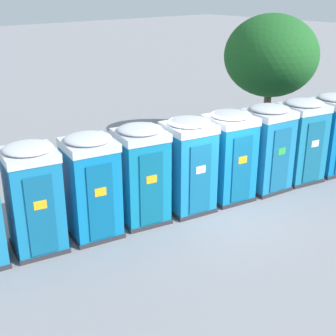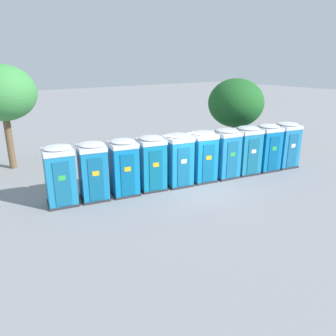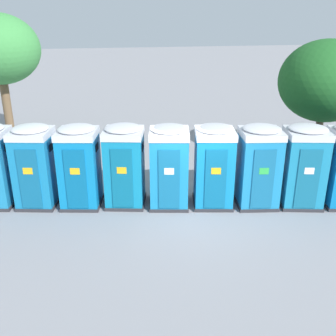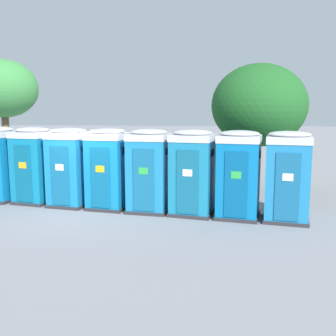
% 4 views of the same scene
% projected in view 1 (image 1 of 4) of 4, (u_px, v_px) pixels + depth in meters
% --- Properties ---
extents(ground_plane, '(120.00, 120.00, 0.00)m').
position_uv_depth(ground_plane, '(219.00, 210.00, 12.69)').
color(ground_plane, gray).
extents(portapotty_1, '(1.38, 1.41, 2.54)m').
position_uv_depth(portapotty_1, '(34.00, 197.00, 10.45)').
color(portapotty_1, '#2D2D33').
rests_on(portapotty_1, ground).
extents(portapotty_2, '(1.38, 1.40, 2.54)m').
position_uv_depth(portapotty_2, '(91.00, 185.00, 11.06)').
color(portapotty_2, '#2D2D33').
rests_on(portapotty_2, ground).
extents(portapotty_3, '(1.41, 1.42, 2.54)m').
position_uv_depth(portapotty_3, '(141.00, 174.00, 11.74)').
color(portapotty_3, '#2D2D33').
rests_on(portapotty_3, ground).
extents(portapotty_4, '(1.39, 1.40, 2.54)m').
position_uv_depth(portapotty_4, '(188.00, 165.00, 12.32)').
color(portapotty_4, '#2D2D33').
rests_on(portapotty_4, ground).
extents(portapotty_5, '(1.39, 1.40, 2.54)m').
position_uv_depth(portapotty_5, '(229.00, 156.00, 12.97)').
color(portapotty_5, '#2D2D33').
rests_on(portapotty_5, ground).
extents(portapotty_6, '(1.38, 1.36, 2.54)m').
position_uv_depth(portapotty_6, '(267.00, 148.00, 13.59)').
color(portapotty_6, '#2D2D33').
rests_on(portapotty_6, ground).
extents(portapotty_7, '(1.47, 1.44, 2.54)m').
position_uv_depth(portapotty_7, '(301.00, 140.00, 14.23)').
color(portapotty_7, '#2D2D33').
rests_on(portapotty_7, ground).
extents(portapotty_8, '(1.43, 1.42, 2.54)m').
position_uv_depth(portapotty_8, '(332.00, 134.00, 14.86)').
color(portapotty_8, '#2D2D33').
rests_on(portapotty_8, ground).
extents(street_tree_0, '(3.44, 3.44, 4.76)m').
position_uv_depth(street_tree_0, '(271.00, 56.00, 17.10)').
color(street_tree_0, brown).
rests_on(street_tree_0, ground).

